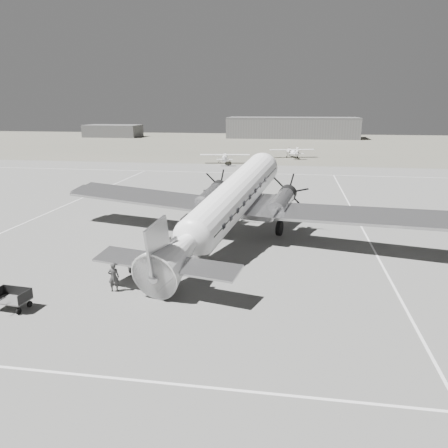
{
  "coord_description": "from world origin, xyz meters",
  "views": [
    {
      "loc": [
        5.88,
        -27.98,
        10.28
      ],
      "look_at": [
        1.2,
        1.37,
        2.2
      ],
      "focal_mm": 35.0,
      "sensor_mm": 36.0,
      "label": 1
    }
  ],
  "objects_px": {
    "passenger": "(169,246)",
    "baggage_cart_near": "(142,265)",
    "baggage_cart_far": "(12,300)",
    "shed_secondary": "(113,131)",
    "dc3_airliner": "(228,206)",
    "ground_crew": "(114,277)",
    "light_plane_right": "(293,153)",
    "hangar_main": "(292,128)",
    "ramp_agent": "(151,256)",
    "light_plane_left": "(225,158)"
  },
  "relations": [
    {
      "from": "passenger",
      "to": "baggage_cart_near",
      "type": "bearing_deg",
      "value": -175.18
    },
    {
      "from": "baggage_cart_far",
      "to": "passenger",
      "type": "relative_size",
      "value": 1.22
    },
    {
      "from": "shed_secondary",
      "to": "dc3_airliner",
      "type": "bearing_deg",
      "value": -63.28
    },
    {
      "from": "baggage_cart_near",
      "to": "baggage_cart_far",
      "type": "relative_size",
      "value": 1.01
    },
    {
      "from": "baggage_cart_far",
      "to": "ground_crew",
      "type": "distance_m",
      "value": 5.31
    },
    {
      "from": "dc3_airliner",
      "to": "light_plane_right",
      "type": "height_order",
      "value": "dc3_airliner"
    },
    {
      "from": "passenger",
      "to": "baggage_cart_far",
      "type": "bearing_deg",
      "value": 165.72
    },
    {
      "from": "hangar_main",
      "to": "light_plane_right",
      "type": "relative_size",
      "value": 4.56
    },
    {
      "from": "light_plane_right",
      "to": "passenger",
      "type": "xyz_separation_m",
      "value": [
        -8.11,
        -62.4,
        -0.18
      ]
    },
    {
      "from": "dc3_airliner",
      "to": "light_plane_right",
      "type": "relative_size",
      "value": 3.48
    },
    {
      "from": "baggage_cart_near",
      "to": "baggage_cart_far",
      "type": "xyz_separation_m",
      "value": [
        -5.04,
        -5.9,
        -0.0
      ]
    },
    {
      "from": "dc3_airliner",
      "to": "shed_secondary",
      "type": "bearing_deg",
      "value": 129.95
    },
    {
      "from": "baggage_cart_far",
      "to": "hangar_main",
      "type": "bearing_deg",
      "value": 89.46
    },
    {
      "from": "shed_secondary",
      "to": "baggage_cart_near",
      "type": "relative_size",
      "value": 9.41
    },
    {
      "from": "light_plane_right",
      "to": "baggage_cart_far",
      "type": "bearing_deg",
      "value": -115.55
    },
    {
      "from": "hangar_main",
      "to": "baggage_cart_far",
      "type": "relative_size",
      "value": 22.12
    },
    {
      "from": "hangar_main",
      "to": "baggage_cart_far",
      "type": "height_order",
      "value": "hangar_main"
    },
    {
      "from": "ramp_agent",
      "to": "passenger",
      "type": "bearing_deg",
      "value": 21.51
    },
    {
      "from": "dc3_airliner",
      "to": "ramp_agent",
      "type": "distance_m",
      "value": 7.4
    },
    {
      "from": "shed_secondary",
      "to": "light_plane_right",
      "type": "xyz_separation_m",
      "value": [
        60.59,
        -52.54,
        -1.04
      ]
    },
    {
      "from": "hangar_main",
      "to": "baggage_cart_near",
      "type": "xyz_separation_m",
      "value": [
        -8.29,
        -123.23,
        -2.76
      ]
    },
    {
      "from": "baggage_cart_far",
      "to": "ground_crew",
      "type": "xyz_separation_m",
      "value": [
        4.36,
        3.01,
        0.32
      ]
    },
    {
      "from": "baggage_cart_near",
      "to": "ramp_agent",
      "type": "height_order",
      "value": "ramp_agent"
    },
    {
      "from": "ground_crew",
      "to": "passenger",
      "type": "bearing_deg",
      "value": -118.05
    },
    {
      "from": "passenger",
      "to": "hangar_main",
      "type": "bearing_deg",
      "value": 14.46
    },
    {
      "from": "dc3_airliner",
      "to": "hangar_main",
      "type": "bearing_deg",
      "value": 101.36
    },
    {
      "from": "dc3_airliner",
      "to": "baggage_cart_near",
      "type": "xyz_separation_m",
      "value": [
        -4.49,
        -6.6,
        -2.51
      ]
    },
    {
      "from": "dc3_airliner",
      "to": "light_plane_right",
      "type": "xyz_separation_m",
      "value": [
        4.39,
        59.09,
        -2.09
      ]
    },
    {
      "from": "shed_secondary",
      "to": "baggage_cart_near",
      "type": "height_order",
      "value": "shed_secondary"
    },
    {
      "from": "hangar_main",
      "to": "passenger",
      "type": "height_order",
      "value": "hangar_main"
    },
    {
      "from": "shed_secondary",
      "to": "ground_crew",
      "type": "relative_size",
      "value": 10.5
    },
    {
      "from": "ramp_agent",
      "to": "light_plane_right",
      "type": "bearing_deg",
      "value": 27.12
    },
    {
      "from": "passenger",
      "to": "shed_secondary",
      "type": "bearing_deg",
      "value": 42.59
    },
    {
      "from": "baggage_cart_near",
      "to": "baggage_cart_far",
      "type": "distance_m",
      "value": 7.76
    },
    {
      "from": "hangar_main",
      "to": "dc3_airliner",
      "type": "distance_m",
      "value": 116.69
    },
    {
      "from": "baggage_cart_far",
      "to": "baggage_cart_near",
      "type": "bearing_deg",
      "value": 54.84
    },
    {
      "from": "light_plane_left",
      "to": "baggage_cart_far",
      "type": "height_order",
      "value": "light_plane_left"
    },
    {
      "from": "baggage_cart_near",
      "to": "ramp_agent",
      "type": "bearing_deg",
      "value": 42.41
    },
    {
      "from": "ramp_agent",
      "to": "passenger",
      "type": "relative_size",
      "value": 1.08
    },
    {
      "from": "baggage_cart_far",
      "to": "passenger",
      "type": "xyz_separation_m",
      "value": [
        5.81,
        9.19,
        0.24
      ]
    },
    {
      "from": "light_plane_left",
      "to": "ground_crew",
      "type": "xyz_separation_m",
      "value": [
        2.62,
        -57.19,
        -0.09
      ]
    },
    {
      "from": "dc3_airliner",
      "to": "ramp_agent",
      "type": "xyz_separation_m",
      "value": [
        -4.26,
        -5.63,
        -2.21
      ]
    },
    {
      "from": "shed_secondary",
      "to": "baggage_cart_near",
      "type": "bearing_deg",
      "value": -66.38
    },
    {
      "from": "hangar_main",
      "to": "ramp_agent",
      "type": "xyz_separation_m",
      "value": [
        -8.06,
        -122.26,
        -2.46
      ]
    },
    {
      "from": "baggage_cart_far",
      "to": "ramp_agent",
      "type": "bearing_deg",
      "value": 57.86
    },
    {
      "from": "light_plane_right",
      "to": "baggage_cart_near",
      "type": "height_order",
      "value": "light_plane_right"
    },
    {
      "from": "baggage_cart_near",
      "to": "dc3_airliner",
      "type": "bearing_deg",
      "value": 21.4
    },
    {
      "from": "shed_secondary",
      "to": "light_plane_left",
      "type": "height_order",
      "value": "shed_secondary"
    },
    {
      "from": "ramp_agent",
      "to": "baggage_cart_near",
      "type": "bearing_deg",
      "value": -158.49
    },
    {
      "from": "light_plane_left",
      "to": "baggage_cart_far",
      "type": "distance_m",
      "value": 60.22
    }
  ]
}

